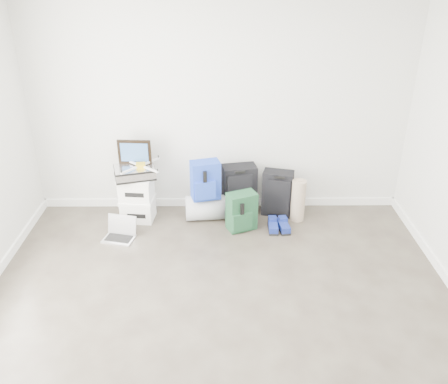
{
  "coord_description": "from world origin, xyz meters",
  "views": [
    {
      "loc": [
        0.01,
        -2.9,
        2.93
      ],
      "look_at": [
        0.05,
        1.9,
        0.49
      ],
      "focal_mm": 38.0,
      "sensor_mm": 36.0,
      "label": 1
    }
  ],
  "objects_px": {
    "large_suitcase": "(239,190)",
    "laptop": "(120,233)",
    "carry_on": "(278,193)",
    "briefcase": "(135,172)",
    "duffel_bag": "(206,208)",
    "boxes_stack": "(137,198)"
  },
  "relations": [
    {
      "from": "boxes_stack",
      "to": "briefcase",
      "type": "xyz_separation_m",
      "value": [
        0.0,
        0.0,
        0.35
      ]
    },
    {
      "from": "briefcase",
      "to": "laptop",
      "type": "height_order",
      "value": "briefcase"
    },
    {
      "from": "large_suitcase",
      "to": "laptop",
      "type": "height_order",
      "value": "large_suitcase"
    },
    {
      "from": "carry_on",
      "to": "laptop",
      "type": "relative_size",
      "value": 1.47
    },
    {
      "from": "boxes_stack",
      "to": "carry_on",
      "type": "relative_size",
      "value": 0.99
    },
    {
      "from": "duffel_bag",
      "to": "large_suitcase",
      "type": "relative_size",
      "value": 0.78
    },
    {
      "from": "briefcase",
      "to": "duffel_bag",
      "type": "xyz_separation_m",
      "value": [
        0.83,
        -0.0,
        -0.48
      ]
    },
    {
      "from": "large_suitcase",
      "to": "laptop",
      "type": "relative_size",
      "value": 1.62
    },
    {
      "from": "boxes_stack",
      "to": "large_suitcase",
      "type": "bearing_deg",
      "value": 12.68
    },
    {
      "from": "duffel_bag",
      "to": "large_suitcase",
      "type": "height_order",
      "value": "large_suitcase"
    },
    {
      "from": "boxes_stack",
      "to": "briefcase",
      "type": "distance_m",
      "value": 0.35
    },
    {
      "from": "carry_on",
      "to": "laptop",
      "type": "xyz_separation_m",
      "value": [
        -1.85,
        -0.54,
        -0.23
      ]
    },
    {
      "from": "large_suitcase",
      "to": "boxes_stack",
      "type": "bearing_deg",
      "value": 177.15
    },
    {
      "from": "large_suitcase",
      "to": "laptop",
      "type": "bearing_deg",
      "value": -167.27
    },
    {
      "from": "large_suitcase",
      "to": "laptop",
      "type": "distance_m",
      "value": 1.52
    },
    {
      "from": "duffel_bag",
      "to": "laptop",
      "type": "xyz_separation_m",
      "value": [
        -0.97,
        -0.42,
        -0.09
      ]
    },
    {
      "from": "boxes_stack",
      "to": "carry_on",
      "type": "bearing_deg",
      "value": 9.33
    },
    {
      "from": "duffel_bag",
      "to": "large_suitcase",
      "type": "xyz_separation_m",
      "value": [
        0.41,
        0.16,
        0.16
      ]
    },
    {
      "from": "carry_on",
      "to": "laptop",
      "type": "distance_m",
      "value": 1.94
    },
    {
      "from": "large_suitcase",
      "to": "carry_on",
      "type": "bearing_deg",
      "value": -15.06
    },
    {
      "from": "boxes_stack",
      "to": "briefcase",
      "type": "relative_size",
      "value": 1.24
    },
    {
      "from": "laptop",
      "to": "carry_on",
      "type": "bearing_deg",
      "value": 29.52
    }
  ]
}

